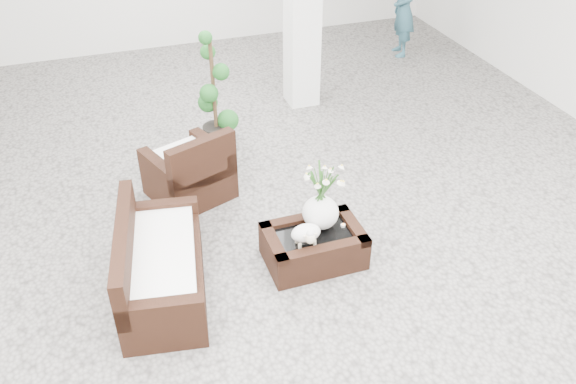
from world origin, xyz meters
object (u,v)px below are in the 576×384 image
object	(u,v)px
armchair	(187,163)
loveseat	(162,259)
coffee_table	(314,247)
topiary	(214,90)

from	to	relation	value
armchair	loveseat	distance (m)	1.50
coffee_table	topiary	size ratio (longest dim) A/B	0.63
armchair	loveseat	world-z (taller)	armchair
loveseat	topiary	bearing A→B (deg)	-13.86
topiary	loveseat	bearing A→B (deg)	-113.49
armchair	topiary	world-z (taller)	topiary
coffee_table	armchair	xyz separation A→B (m)	(-0.88, 1.45, 0.26)
coffee_table	loveseat	bearing A→B (deg)	178.39
loveseat	topiary	world-z (taller)	topiary
armchair	loveseat	size ratio (longest dim) A/B	0.58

